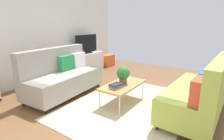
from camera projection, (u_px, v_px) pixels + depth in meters
name	position (u px, v px, depth m)	size (l,w,h in m)	color
ground_plane	(124.00, 103.00, 3.77)	(7.68, 7.68, 0.00)	brown
wall_far	(39.00, 31.00, 4.94)	(6.40, 0.12, 2.90)	white
area_rug	(130.00, 105.00, 3.65)	(2.90, 2.20, 0.01)	beige
couch_beige	(63.00, 76.00, 4.16)	(1.96, 0.98, 1.10)	gray
couch_green	(200.00, 93.00, 3.13)	(1.93, 0.92, 1.10)	#A3BC4C
coffee_table	(123.00, 85.00, 3.70)	(1.10, 0.56, 0.42)	#B7844C
tv_console	(87.00, 62.00, 6.26)	(1.40, 0.44, 0.64)	silver
tv	(87.00, 44.00, 6.09)	(1.00, 0.20, 0.64)	black
storage_trunk	(107.00, 60.00, 7.10)	(0.52, 0.40, 0.44)	orange
potted_plant	(123.00, 74.00, 3.68)	(0.28, 0.28, 0.37)	brown
table_book_0	(116.00, 87.00, 3.46)	(0.24, 0.18, 0.03)	orange
table_book_1	(116.00, 86.00, 3.45)	(0.24, 0.18, 0.04)	#3359B2
table_book_2	(116.00, 84.00, 3.44)	(0.24, 0.18, 0.02)	#262626
vase_0	(73.00, 53.00, 5.73)	(0.11, 0.11, 0.13)	silver
bottle_0	(79.00, 52.00, 5.80)	(0.06, 0.06, 0.19)	gold
bottle_1	(81.00, 52.00, 5.90)	(0.05, 0.05, 0.16)	red
bottle_2	(83.00, 52.00, 5.97)	(0.06, 0.06, 0.15)	red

